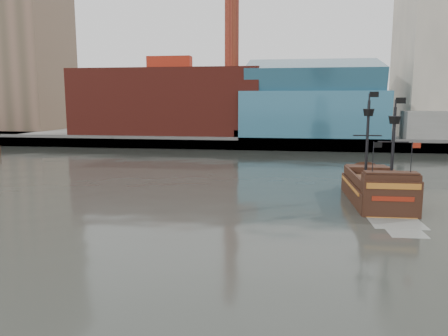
# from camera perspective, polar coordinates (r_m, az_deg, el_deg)

# --- Properties ---
(ground) EXTENTS (400.00, 400.00, 0.00)m
(ground) POSITION_cam_1_polar(r_m,az_deg,el_deg) (28.94, -3.23, -11.73)
(ground) COLOR #2A2D27
(ground) RESTS_ON ground
(promenade_far) EXTENTS (220.00, 60.00, 2.00)m
(promenade_far) POSITION_cam_1_polar(r_m,az_deg,el_deg) (118.98, 6.00, 4.39)
(promenade_far) COLOR slate
(promenade_far) RESTS_ON ground
(seawall) EXTENTS (220.00, 1.00, 2.60)m
(seawall) POSITION_cam_1_polar(r_m,az_deg,el_deg) (89.61, 5.07, 3.15)
(seawall) COLOR #4C4C49
(seawall) RESTS_ON ground
(skyline) EXTENTS (149.00, 45.00, 62.00)m
(skyline) POSITION_cam_1_polar(r_m,az_deg,el_deg) (111.98, 8.77, 16.14)
(skyline) COLOR brown
(skyline) RESTS_ON promenade_far
(pirate_ship) EXTENTS (5.49, 15.97, 11.83)m
(pirate_ship) POSITION_cam_1_polar(r_m,az_deg,el_deg) (46.41, 19.32, -2.95)
(pirate_ship) COLOR black
(pirate_ship) RESTS_ON ground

